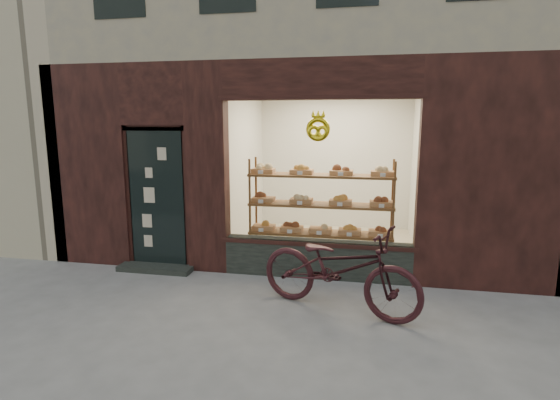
# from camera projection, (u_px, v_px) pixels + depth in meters

# --- Properties ---
(ground) EXTENTS (90.00, 90.00, 0.00)m
(ground) POSITION_uv_depth(u_px,v_px,m) (249.00, 345.00, 4.48)
(ground) COLOR slate
(display_shelf) EXTENTS (2.20, 0.45, 1.70)m
(display_shelf) POSITION_uv_depth(u_px,v_px,m) (321.00, 214.00, 6.70)
(display_shelf) COLOR brown
(display_shelf) RESTS_ON ground
(bicycle) EXTENTS (2.14, 1.33, 1.06)m
(bicycle) POSITION_uv_depth(u_px,v_px,m) (339.00, 268.00, 5.20)
(bicycle) COLOR black
(bicycle) RESTS_ON ground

